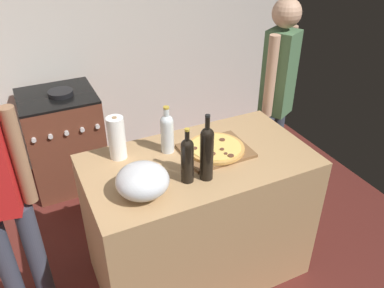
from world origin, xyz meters
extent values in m
cube|color=#511E19|center=(0.00, 1.29, -0.01)|extent=(4.15, 3.18, 0.02)
cube|color=beige|center=(0.00, 2.63, 1.30)|extent=(4.15, 0.10, 2.60)
cube|color=tan|center=(0.21, 0.79, 0.47)|extent=(1.36, 0.75, 0.93)
cube|color=brown|center=(0.33, 0.82, 0.94)|extent=(0.40, 0.32, 0.02)
cylinder|color=tan|center=(0.33, 0.82, 0.96)|extent=(0.35, 0.35, 0.02)
cylinder|color=#EAC660|center=(0.33, 0.82, 0.97)|extent=(0.31, 0.31, 0.00)
cylinder|color=brown|center=(0.31, 0.95, 0.98)|extent=(0.03, 0.03, 0.01)
cylinder|color=brown|center=(0.34, 0.72, 0.98)|extent=(0.02, 0.02, 0.01)
cylinder|color=brown|center=(0.36, 0.69, 0.98)|extent=(0.04, 0.04, 0.01)
cylinder|color=brown|center=(0.40, 0.87, 0.98)|extent=(0.03, 0.03, 0.01)
cylinder|color=brown|center=(0.35, 0.77, 0.98)|extent=(0.03, 0.03, 0.01)
cylinder|color=brown|center=(0.27, 0.86, 0.98)|extent=(0.03, 0.03, 0.01)
cylinder|color=brown|center=(0.28, 0.75, 0.98)|extent=(0.03, 0.03, 0.01)
cylinder|color=brown|center=(0.21, 0.85, 0.98)|extent=(0.03, 0.03, 0.01)
cylinder|color=#B2B2B7|center=(-0.20, 0.63, 0.94)|extent=(0.12, 0.12, 0.01)
ellipsoid|color=silver|center=(-0.20, 0.63, 1.02)|extent=(0.28, 0.28, 0.17)
cylinder|color=white|center=(-0.21, 1.03, 1.07)|extent=(0.10, 0.10, 0.26)
cylinder|color=#997551|center=(-0.21, 1.03, 1.07)|extent=(0.03, 0.03, 0.27)
cylinder|color=black|center=(0.06, 0.64, 1.05)|extent=(0.07, 0.07, 0.23)
sphere|color=black|center=(0.06, 0.64, 1.16)|extent=(0.07, 0.07, 0.07)
cylinder|color=black|center=(0.06, 0.64, 1.21)|extent=(0.03, 0.03, 0.07)
cylinder|color=gold|center=(0.06, 0.64, 1.25)|extent=(0.03, 0.03, 0.01)
cylinder|color=black|center=(0.16, 0.61, 1.07)|extent=(0.07, 0.07, 0.28)
sphere|color=black|center=(0.16, 0.61, 1.21)|extent=(0.07, 0.07, 0.07)
cylinder|color=black|center=(0.16, 0.61, 1.27)|extent=(0.03, 0.03, 0.08)
cylinder|color=black|center=(0.16, 0.61, 1.32)|extent=(0.03, 0.03, 0.01)
cylinder|color=silver|center=(0.07, 0.96, 1.04)|extent=(0.08, 0.08, 0.21)
sphere|color=silver|center=(0.07, 0.96, 1.14)|extent=(0.08, 0.08, 0.08)
cylinder|color=silver|center=(0.07, 0.96, 1.19)|extent=(0.03, 0.03, 0.06)
cylinder|color=gold|center=(0.07, 0.96, 1.23)|extent=(0.03, 0.03, 0.01)
cube|color=brown|center=(-0.40, 2.23, 0.43)|extent=(0.62, 0.57, 0.86)
cube|color=black|center=(-0.40, 2.23, 0.87)|extent=(0.62, 0.57, 0.02)
cylinder|color=silver|center=(-0.65, 1.93, 0.67)|extent=(0.04, 0.02, 0.04)
cylinder|color=silver|center=(-0.52, 1.93, 0.67)|extent=(0.04, 0.02, 0.04)
cylinder|color=silver|center=(-0.40, 1.93, 0.67)|extent=(0.04, 0.02, 0.04)
cylinder|color=silver|center=(-0.27, 1.93, 0.67)|extent=(0.04, 0.02, 0.04)
cylinder|color=silver|center=(-0.15, 1.93, 0.67)|extent=(0.04, 0.02, 0.04)
cylinder|color=black|center=(-0.36, 2.20, 0.90)|extent=(0.20, 0.20, 0.04)
cylinder|color=#383D4C|center=(-0.97, 1.01, 0.40)|extent=(0.11, 0.11, 0.80)
cylinder|color=#383D4C|center=(-0.80, 0.98, 0.40)|extent=(0.11, 0.11, 0.80)
cylinder|color=#936B4C|center=(-0.74, 0.97, 1.12)|extent=(0.08, 0.08, 0.57)
cylinder|color=#383D4C|center=(1.17, 1.29, 0.42)|extent=(0.11, 0.11, 0.84)
cylinder|color=#383D4C|center=(1.02, 1.21, 0.42)|extent=(0.11, 0.11, 0.84)
cube|color=#4C724C|center=(1.09, 1.25, 1.16)|extent=(0.26, 0.27, 0.63)
cylinder|color=tan|center=(1.22, 1.32, 1.17)|extent=(0.08, 0.08, 0.60)
cylinder|color=tan|center=(0.97, 1.19, 1.17)|extent=(0.08, 0.08, 0.60)
sphere|color=tan|center=(1.09, 1.25, 1.59)|extent=(0.20, 0.20, 0.20)
camera|label=1|loc=(-0.67, -0.93, 2.24)|focal=36.84mm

